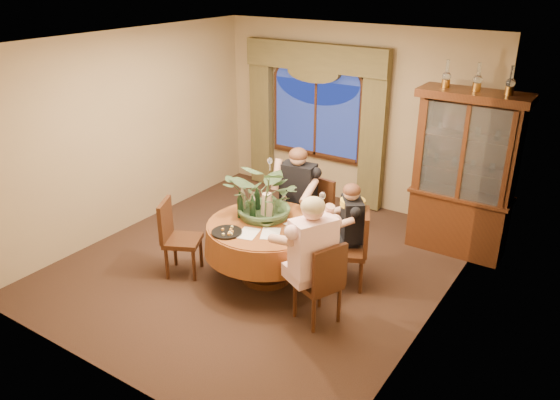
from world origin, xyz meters
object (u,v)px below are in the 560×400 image
Objects in this scene: oil_lamp_center at (478,77)px; chair_front_left at (183,239)px; dining_table at (266,251)px; oil_lamp_right at (511,80)px; chair_right at (317,281)px; wine_bottle_1 at (252,204)px; wine_bottle_0 at (243,199)px; wine_bottle_2 at (240,205)px; olive_bowl at (267,223)px; chair_back at (312,217)px; person_back at (298,198)px; centerpiece_plant at (268,168)px; china_cabinet at (464,175)px; oil_lamp_left at (447,74)px; wine_bottle_3 at (253,208)px; chair_back_right at (348,249)px; stoneware_vase at (267,205)px; person_pink at (313,263)px; wine_bottle_4 at (257,199)px; person_scarf at (351,231)px.

oil_lamp_center reaches higher than chair_front_left.
oil_lamp_right is at bearing 43.68° from dining_table.
chair_right is 2.91× the size of wine_bottle_1.
wine_bottle_0 is 1.00× the size of wine_bottle_2.
wine_bottle_1 is at bearing 159.62° from olive_bowl.
oil_lamp_right is 2.93m from chair_back.
wine_bottle_1 is (-0.12, -0.86, 0.20)m from person_back.
oil_lamp_right is 0.31× the size of centerpiece_plant.
china_cabinet is 1.31m from oil_lamp_left.
oil_lamp_right is 0.35× the size of chair_right.
wine_bottle_3 reaches higher than olive_bowl.
person_back is 0.98m from olive_bowl.
chair_back_right is (-1.20, -1.59, -1.86)m from oil_lamp_right.
oil_lamp_right is 1.03× the size of wine_bottle_1.
stoneware_vase is 0.20m from wine_bottle_3.
chair_front_left is 3.15× the size of stoneware_vase.
person_back is at bearing -143.56° from oil_lamp_left.
china_cabinet reaches higher than person_pink.
wine_bottle_1 is at bearing -135.24° from oil_lamp_center.
oil_lamp_right is 2.73m from chair_back_right.
person_back is at bearing 82.04° from wine_bottle_1.
person_pink is at bearing -19.28° from wine_bottle_2.
stoneware_vase is (-1.81, -1.84, -0.18)m from china_cabinet.
wine_bottle_3 is (-0.08, -0.19, 0.01)m from stoneware_vase.
person_pink reaches higher than person_back.
wine_bottle_3 is at bearing -169.28° from dining_table.
wine_bottle_0 is (-0.31, -0.81, 0.20)m from person_back.
oil_lamp_center is 3.19m from wine_bottle_0.
wine_bottle_0 reaches higher than chair_right.
dining_table is 0.70m from wine_bottle_0.
olive_bowl is 0.51m from wine_bottle_0.
olive_bowl is at bearing 93.17° from chair_back_right.
chair_front_left is (-1.82, -0.87, 0.00)m from chair_back_right.
person_pink is at bearing -30.06° from wine_bottle_4.
chair_front_left is 0.88m from wine_bottle_0.
wine_bottle_3 is (0.07, -0.09, 0.00)m from wine_bottle_1.
oil_lamp_center is 1.99× the size of olive_bowl.
china_cabinet is 2.03m from chair_back.
wine_bottle_0 is 0.18m from wine_bottle_4.
chair_back is 1.68m from person_pink.
chair_back is at bearing -179.47° from person_back.
chair_back is 1.04m from olive_bowl.
wine_bottle_0 is (-2.15, -1.88, -1.43)m from oil_lamp_center.
person_scarf is 1.22m from wine_bottle_3.
oil_lamp_left is at bearing 13.66° from chair_right.
oil_lamp_left is at bearing 17.89° from person_pink.
oil_lamp_center reaches higher than chair_right.
oil_lamp_left is 0.24× the size of person_back.
centerpiece_plant is (-0.09, 0.17, 1.00)m from dining_table.
stoneware_vase is 0.92× the size of wine_bottle_3.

